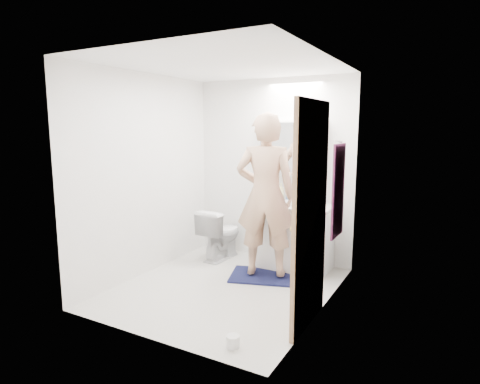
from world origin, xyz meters
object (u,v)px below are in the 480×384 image
Objects in this scene: toothbrush_cup at (316,201)px; soap_bottle_b at (290,195)px; soap_bottle_a at (281,192)px; toilet_paper_roll at (233,341)px; toilet at (221,234)px; vanity_cabinet at (294,238)px; person at (265,195)px; medicine_cabinet at (292,149)px.

soap_bottle_b is at bearing 176.86° from toothbrush_cup.
toilet_paper_roll is at bearing -76.83° from soap_bottle_a.
toilet is 2.99× the size of soap_bottle_a.
toilet_paper_roll is at bearing -89.32° from toothbrush_cup.
vanity_cabinet is 8.18× the size of toilet_paper_roll.
person reaches higher than soap_bottle_b.
toothbrush_cup reaches higher than toilet.
toilet is 1.08m from soap_bottle_b.
medicine_cabinet reaches higher than soap_bottle_a.
person is 11.51× the size of soap_bottle_b.
medicine_cabinet is at bearing 121.29° from vanity_cabinet.
vanity_cabinet is at bearing -170.47° from toilet.
person is 8.18× the size of soap_bottle_a.
soap_bottle_a is 2.45× the size of toothbrush_cup.
medicine_cabinet is 2.66m from toilet_paper_roll.
soap_bottle_b is at bearing 126.84° from vanity_cabinet.
person is at bearing -94.07° from soap_bottle_b.
toilet reaches higher than toilet_paper_roll.
vanity_cabinet is at bearing -129.26° from person.
soap_bottle_a is at bearing -101.84° from person.
soap_bottle_a reaches higher than toothbrush_cup.
soap_bottle_a is 2.37m from toilet_paper_roll.
soap_bottle_b is 0.37m from toothbrush_cup.
soap_bottle_a is at bearing -164.83° from soap_bottle_b.
vanity_cabinet is 0.78m from person.
person reaches higher than toilet.
toothbrush_cup is (0.36, -0.05, -0.64)m from medicine_cabinet.
soap_bottle_b is (-0.01, -0.03, -0.60)m from medicine_cabinet.
person is 1.85m from toilet_paper_roll.
vanity_cabinet is 3.90× the size of soap_bottle_a.
toilet_paper_roll is at bearing -80.13° from medicine_cabinet.
toothbrush_cup reaches higher than toilet_paper_roll.
soap_bottle_a is at bearing -157.81° from toilet.
vanity_cabinet is 9.56× the size of toothbrush_cup.
toilet_paper_roll is at bearing -79.81° from soap_bottle_b.
vanity_cabinet is 1.31× the size of toilet.
person is 0.62m from soap_bottle_a.
toilet is 1.37m from toothbrush_cup.
toilet_paper_roll is at bearing -82.69° from vanity_cabinet.
toothbrush_cup is (1.24, 0.28, 0.52)m from toilet.
soap_bottle_a reaches higher than toilet_paper_roll.
soap_bottle_b reaches higher than toilet_paper_roll.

